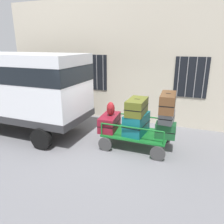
% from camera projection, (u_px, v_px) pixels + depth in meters
% --- Properties ---
extents(ground_plane, '(40.00, 40.00, 0.00)m').
position_uv_depth(ground_plane, '(110.00, 145.00, 7.17)').
color(ground_plane, slate).
extents(building_wall, '(12.00, 0.38, 5.00)m').
position_uv_depth(building_wall, '(135.00, 62.00, 8.83)').
color(building_wall, '#BCB29E').
rests_on(building_wall, ground).
extents(van, '(4.73, 2.17, 2.88)m').
position_uv_depth(van, '(22.00, 85.00, 7.83)').
color(van, silver).
rests_on(van, ground).
extents(luggage_cart, '(2.07, 1.29, 0.49)m').
position_uv_depth(luggage_cart, '(136.00, 136.00, 6.95)').
color(luggage_cart, '#146023').
rests_on(luggage_cart, ground).
extents(cart_railing, '(1.94, 1.15, 0.41)m').
position_uv_depth(cart_railing, '(136.00, 123.00, 6.82)').
color(cart_railing, '#146023').
rests_on(cart_railing, luggage_cart).
extents(suitcase_left_bottom, '(0.61, 1.08, 0.49)m').
position_uv_depth(suitcase_left_bottom, '(110.00, 122.00, 7.16)').
color(suitcase_left_bottom, maroon).
rests_on(suitcase_left_bottom, luggage_cart).
extents(suitcase_midleft_bottom, '(0.67, 1.05, 0.64)m').
position_uv_depth(suitcase_midleft_bottom, '(136.00, 123.00, 6.83)').
color(suitcase_midleft_bottom, '#0F5960').
rests_on(suitcase_midleft_bottom, luggage_cart).
extents(suitcase_midleft_middle, '(0.53, 0.98, 0.48)m').
position_uv_depth(suitcase_midleft_middle, '(137.00, 107.00, 6.64)').
color(suitcase_midleft_middle, '#4C5119').
rests_on(suitcase_midleft_middle, suitcase_midleft_bottom).
extents(suitcase_center_bottom, '(0.63, 0.45, 0.46)m').
position_uv_depth(suitcase_center_bottom, '(165.00, 130.00, 6.52)').
color(suitcase_center_bottom, '#194C28').
rests_on(suitcase_center_bottom, luggage_cart).
extents(suitcase_center_middle, '(0.42, 0.58, 0.37)m').
position_uv_depth(suitcase_center_middle, '(167.00, 117.00, 6.41)').
color(suitcase_center_middle, slate).
rests_on(suitcase_center_middle, suitcase_center_bottom).
extents(suitcase_center_top, '(0.49, 1.04, 0.52)m').
position_uv_depth(suitcase_center_top, '(168.00, 102.00, 6.27)').
color(suitcase_center_top, brown).
rests_on(suitcase_center_top, suitcase_center_middle).
extents(backpack, '(0.27, 0.22, 0.44)m').
position_uv_depth(backpack, '(111.00, 109.00, 7.02)').
color(backpack, maroon).
rests_on(backpack, suitcase_left_bottom).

